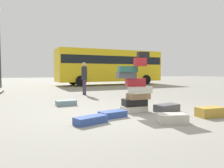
{
  "coord_description": "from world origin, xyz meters",
  "views": [
    {
      "loc": [
        -2.76,
        -5.45,
        1.22
      ],
      "look_at": [
        0.23,
        2.15,
        0.74
      ],
      "focal_mm": 34.01,
      "sensor_mm": 36.0,
      "label": 1
    }
  ],
  "objects_px": {
    "suitcase_slate_upright_blue": "(66,103)",
    "parked_bus": "(110,65)",
    "suitcase_tan_left_side": "(210,112)",
    "suitcase_charcoal_foreground_far": "(167,108)",
    "suitcase_navy_foreground_near": "(113,114)",
    "suitcase_navy_white_trunk": "(91,120)",
    "suitcase_cream_behind_tower": "(172,118)",
    "suitcase_tower": "(135,89)",
    "person_bearded_onlooker": "(84,76)"
  },
  "relations": [
    {
      "from": "suitcase_slate_upright_blue",
      "to": "parked_bus",
      "type": "distance_m",
      "value": 12.37
    },
    {
      "from": "suitcase_tan_left_side",
      "to": "parked_bus",
      "type": "distance_m",
      "value": 14.49
    },
    {
      "from": "suitcase_charcoal_foreground_far",
      "to": "suitcase_tan_left_side",
      "type": "relative_size",
      "value": 1.0
    },
    {
      "from": "suitcase_navy_foreground_near",
      "to": "suitcase_navy_white_trunk",
      "type": "bearing_deg",
      "value": -160.2
    },
    {
      "from": "suitcase_cream_behind_tower",
      "to": "suitcase_slate_upright_blue",
      "type": "height_order",
      "value": "suitcase_cream_behind_tower"
    },
    {
      "from": "suitcase_cream_behind_tower",
      "to": "suitcase_tan_left_side",
      "type": "bearing_deg",
      "value": 26.76
    },
    {
      "from": "suitcase_slate_upright_blue",
      "to": "suitcase_tan_left_side",
      "type": "distance_m",
      "value": 4.75
    },
    {
      "from": "suitcase_charcoal_foreground_far",
      "to": "parked_bus",
      "type": "distance_m",
      "value": 13.59
    },
    {
      "from": "suitcase_charcoal_foreground_far",
      "to": "suitcase_navy_foreground_near",
      "type": "relative_size",
      "value": 1.05
    },
    {
      "from": "suitcase_tan_left_side",
      "to": "suitcase_tower",
      "type": "bearing_deg",
      "value": 140.49
    },
    {
      "from": "suitcase_slate_upright_blue",
      "to": "person_bearded_onlooker",
      "type": "bearing_deg",
      "value": 61.65
    },
    {
      "from": "suitcase_navy_foreground_near",
      "to": "person_bearded_onlooker",
      "type": "relative_size",
      "value": 0.42
    },
    {
      "from": "suitcase_slate_upright_blue",
      "to": "suitcase_navy_white_trunk",
      "type": "relative_size",
      "value": 0.91
    },
    {
      "from": "suitcase_navy_foreground_near",
      "to": "suitcase_tower",
      "type": "bearing_deg",
      "value": 16.58
    },
    {
      "from": "suitcase_navy_foreground_near",
      "to": "suitcase_tan_left_side",
      "type": "distance_m",
      "value": 2.65
    },
    {
      "from": "suitcase_slate_upright_blue",
      "to": "person_bearded_onlooker",
      "type": "height_order",
      "value": "person_bearded_onlooker"
    },
    {
      "from": "suitcase_charcoal_foreground_far",
      "to": "person_bearded_onlooker",
      "type": "height_order",
      "value": "person_bearded_onlooker"
    },
    {
      "from": "suitcase_navy_foreground_near",
      "to": "suitcase_slate_upright_blue",
      "type": "distance_m",
      "value": 2.61
    },
    {
      "from": "suitcase_slate_upright_blue",
      "to": "person_bearded_onlooker",
      "type": "relative_size",
      "value": 0.42
    },
    {
      "from": "suitcase_tower",
      "to": "suitcase_tan_left_side",
      "type": "height_order",
      "value": "suitcase_tower"
    },
    {
      "from": "suitcase_navy_white_trunk",
      "to": "suitcase_tower",
      "type": "bearing_deg",
      "value": 10.16
    },
    {
      "from": "suitcase_tower",
      "to": "person_bearded_onlooker",
      "type": "distance_m",
      "value": 5.12
    },
    {
      "from": "suitcase_tower",
      "to": "suitcase_navy_foreground_near",
      "type": "bearing_deg",
      "value": -151.42
    },
    {
      "from": "suitcase_slate_upright_blue",
      "to": "suitcase_tan_left_side",
      "type": "height_order",
      "value": "suitcase_tan_left_side"
    },
    {
      "from": "person_bearded_onlooker",
      "to": "parked_bus",
      "type": "relative_size",
      "value": 0.17
    },
    {
      "from": "suitcase_tan_left_side",
      "to": "suitcase_navy_white_trunk",
      "type": "bearing_deg",
      "value": 175.03
    },
    {
      "from": "suitcase_tower",
      "to": "person_bearded_onlooker",
      "type": "bearing_deg",
      "value": 93.45
    },
    {
      "from": "suitcase_navy_foreground_near",
      "to": "person_bearded_onlooker",
      "type": "distance_m",
      "value": 5.72
    },
    {
      "from": "suitcase_tan_left_side",
      "to": "suitcase_slate_upright_blue",
      "type": "bearing_deg",
      "value": 137.46
    },
    {
      "from": "suitcase_charcoal_foreground_far",
      "to": "suitcase_navy_foreground_near",
      "type": "xyz_separation_m",
      "value": [
        -1.84,
        -0.15,
        -0.03
      ]
    },
    {
      "from": "person_bearded_onlooker",
      "to": "parked_bus",
      "type": "distance_m",
      "value": 8.84
    },
    {
      "from": "suitcase_tower",
      "to": "parked_bus",
      "type": "distance_m",
      "value": 13.42
    },
    {
      "from": "suitcase_slate_upright_blue",
      "to": "suitcase_cream_behind_tower",
      "type": "bearing_deg",
      "value": -65.02
    },
    {
      "from": "suitcase_navy_white_trunk",
      "to": "person_bearded_onlooker",
      "type": "relative_size",
      "value": 0.47
    },
    {
      "from": "suitcase_tower",
      "to": "suitcase_cream_behind_tower",
      "type": "bearing_deg",
      "value": -84.53
    },
    {
      "from": "suitcase_slate_upright_blue",
      "to": "suitcase_navy_white_trunk",
      "type": "xyz_separation_m",
      "value": [
        0.09,
        -2.93,
        -0.0
      ]
    },
    {
      "from": "suitcase_cream_behind_tower",
      "to": "suitcase_navy_white_trunk",
      "type": "height_order",
      "value": "suitcase_cream_behind_tower"
    },
    {
      "from": "suitcase_tower",
      "to": "suitcase_navy_white_trunk",
      "type": "distance_m",
      "value": 2.03
    },
    {
      "from": "suitcase_tower",
      "to": "suitcase_charcoal_foreground_far",
      "type": "xyz_separation_m",
      "value": [
        0.91,
        -0.36,
        -0.58
      ]
    },
    {
      "from": "suitcase_tan_left_side",
      "to": "parked_bus",
      "type": "bearing_deg",
      "value": 83.03
    },
    {
      "from": "suitcase_tan_left_side",
      "to": "person_bearded_onlooker",
      "type": "height_order",
      "value": "person_bearded_onlooker"
    },
    {
      "from": "suitcase_charcoal_foreground_far",
      "to": "suitcase_tan_left_side",
      "type": "height_order",
      "value": "suitcase_tan_left_side"
    },
    {
      "from": "suitcase_slate_upright_blue",
      "to": "parked_bus",
      "type": "xyz_separation_m",
      "value": [
        5.82,
        10.78,
        1.74
      ]
    },
    {
      "from": "suitcase_navy_foreground_near",
      "to": "parked_bus",
      "type": "distance_m",
      "value": 14.27
    },
    {
      "from": "suitcase_navy_foreground_near",
      "to": "suitcase_slate_upright_blue",
      "type": "relative_size",
      "value": 1.0
    },
    {
      "from": "suitcase_tower",
      "to": "suitcase_cream_behind_tower",
      "type": "height_order",
      "value": "suitcase_tower"
    },
    {
      "from": "suitcase_navy_white_trunk",
      "to": "parked_bus",
      "type": "distance_m",
      "value": 14.96
    },
    {
      "from": "suitcase_navy_foreground_near",
      "to": "person_bearded_onlooker",
      "type": "height_order",
      "value": "person_bearded_onlooker"
    },
    {
      "from": "person_bearded_onlooker",
      "to": "suitcase_navy_white_trunk",
      "type": "bearing_deg",
      "value": -16.32
    },
    {
      "from": "suitcase_cream_behind_tower",
      "to": "suitcase_navy_white_trunk",
      "type": "bearing_deg",
      "value": -179.55
    }
  ]
}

